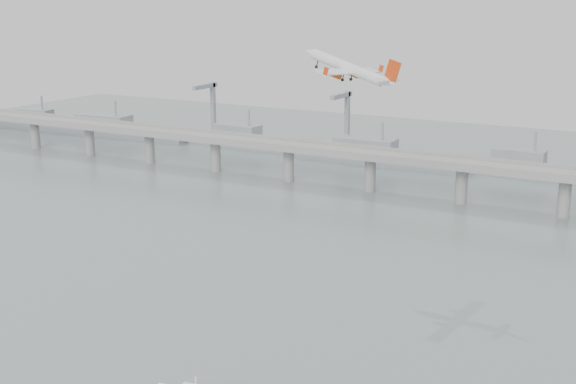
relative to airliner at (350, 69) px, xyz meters
The scene contains 4 objects.
ground 117.28m from the airliner, 94.77° to the right, with size 900.00×900.00×0.00m, color slate.
bridge 126.22m from the airliner, 94.39° to the left, with size 800.00×22.00×23.90m.
distant_fleet 250.10m from the airliner, 132.69° to the left, with size 453.00×60.90×40.00m.
airliner is the anchor object (origin of this frame).
Camera 1 is at (126.51, -172.91, 103.03)m, focal length 48.00 mm.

